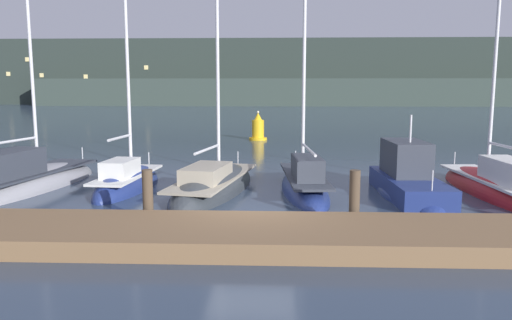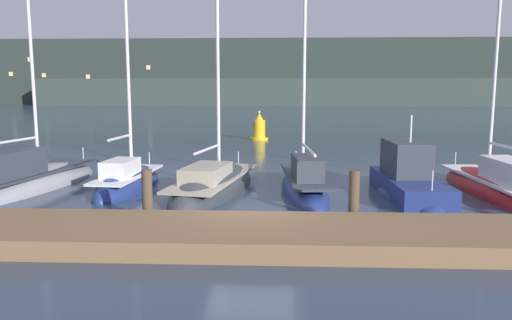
{
  "view_description": "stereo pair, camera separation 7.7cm",
  "coord_description": "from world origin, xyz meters",
  "px_view_note": "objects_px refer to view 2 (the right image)",
  "views": [
    {
      "loc": [
        0.68,
        -13.45,
        3.67
      ],
      "look_at": [
        0.0,
        3.21,
        1.2
      ],
      "focal_mm": 35.0,
      "sensor_mm": 36.0,
      "label": 1
    },
    {
      "loc": [
        0.76,
        -13.45,
        3.67
      ],
      "look_at": [
        0.0,
        3.21,
        1.2
      ],
      "focal_mm": 35.0,
      "sensor_mm": 36.0,
      "label": 2
    }
  ],
  "objects_px": {
    "motorboat_berth_5": "(408,187)",
    "channel_buoy": "(259,129)",
    "sailboat_berth_2": "(128,186)",
    "sailboat_berth_4": "(304,188)",
    "sailboat_berth_6": "(496,191)",
    "sailboat_berth_3": "(214,189)",
    "sailboat_berth_1": "(27,185)"
  },
  "relations": [
    {
      "from": "sailboat_berth_3",
      "to": "sailboat_berth_2",
      "type": "bearing_deg",
      "value": 176.45
    },
    {
      "from": "sailboat_berth_1",
      "to": "channel_buoy",
      "type": "relative_size",
      "value": 5.84
    },
    {
      "from": "sailboat_berth_4",
      "to": "channel_buoy",
      "type": "xyz_separation_m",
      "value": [
        -2.25,
        17.08,
        0.6
      ]
    },
    {
      "from": "sailboat_berth_4",
      "to": "sailboat_berth_6",
      "type": "relative_size",
      "value": 0.72
    },
    {
      "from": "motorboat_berth_5",
      "to": "channel_buoy",
      "type": "distance_m",
      "value": 18.4
    },
    {
      "from": "sailboat_berth_6",
      "to": "channel_buoy",
      "type": "distance_m",
      "value": 19.37
    },
    {
      "from": "sailboat_berth_3",
      "to": "sailboat_berth_6",
      "type": "distance_m",
      "value": 9.67
    },
    {
      "from": "sailboat_berth_6",
      "to": "motorboat_berth_5",
      "type": "bearing_deg",
      "value": -176.19
    },
    {
      "from": "sailboat_berth_2",
      "to": "motorboat_berth_5",
      "type": "height_order",
      "value": "sailboat_berth_2"
    },
    {
      "from": "sailboat_berth_2",
      "to": "sailboat_berth_6",
      "type": "relative_size",
      "value": 0.73
    },
    {
      "from": "sailboat_berth_4",
      "to": "sailboat_berth_6",
      "type": "xyz_separation_m",
      "value": [
        6.49,
        -0.2,
        -0.02
      ]
    },
    {
      "from": "sailboat_berth_2",
      "to": "sailboat_berth_4",
      "type": "relative_size",
      "value": 1.01
    },
    {
      "from": "sailboat_berth_1",
      "to": "channel_buoy",
      "type": "xyz_separation_m",
      "value": [
        7.69,
        17.05,
        0.6
      ]
    },
    {
      "from": "sailboat_berth_4",
      "to": "sailboat_berth_6",
      "type": "distance_m",
      "value": 6.49
    },
    {
      "from": "sailboat_berth_2",
      "to": "sailboat_berth_6",
      "type": "height_order",
      "value": "sailboat_berth_6"
    },
    {
      "from": "channel_buoy",
      "to": "motorboat_berth_5",
      "type": "bearing_deg",
      "value": -71.86
    },
    {
      "from": "sailboat_berth_1",
      "to": "channel_buoy",
      "type": "bearing_deg",
      "value": 65.72
    },
    {
      "from": "sailboat_berth_3",
      "to": "sailboat_berth_6",
      "type": "bearing_deg",
      "value": -1.41
    },
    {
      "from": "sailboat_berth_3",
      "to": "sailboat_berth_4",
      "type": "height_order",
      "value": "sailboat_berth_3"
    },
    {
      "from": "sailboat_berth_4",
      "to": "sailboat_berth_1",
      "type": "bearing_deg",
      "value": 179.81
    },
    {
      "from": "sailboat_berth_1",
      "to": "sailboat_berth_3",
      "type": "height_order",
      "value": "sailboat_berth_1"
    },
    {
      "from": "motorboat_berth_5",
      "to": "sailboat_berth_2",
      "type": "bearing_deg",
      "value": 176.3
    },
    {
      "from": "sailboat_berth_2",
      "to": "motorboat_berth_5",
      "type": "bearing_deg",
      "value": -3.7
    },
    {
      "from": "sailboat_berth_1",
      "to": "channel_buoy",
      "type": "distance_m",
      "value": 18.71
    },
    {
      "from": "channel_buoy",
      "to": "sailboat_berth_3",
      "type": "bearing_deg",
      "value": -93.13
    },
    {
      "from": "sailboat_berth_1",
      "to": "sailboat_berth_4",
      "type": "xyz_separation_m",
      "value": [
        9.94,
        -0.03,
        0.0
      ]
    },
    {
      "from": "motorboat_berth_5",
      "to": "sailboat_berth_3",
      "type": "bearing_deg",
      "value": 176.23
    },
    {
      "from": "sailboat_berth_2",
      "to": "channel_buoy",
      "type": "bearing_deg",
      "value": 76.38
    },
    {
      "from": "sailboat_berth_1",
      "to": "motorboat_berth_5",
      "type": "relative_size",
      "value": 2.2
    },
    {
      "from": "sailboat_berth_2",
      "to": "sailboat_berth_4",
      "type": "bearing_deg",
      "value": -2.1
    },
    {
      "from": "sailboat_berth_6",
      "to": "sailboat_berth_4",
      "type": "bearing_deg",
      "value": 178.22
    },
    {
      "from": "sailboat_berth_1",
      "to": "sailboat_berth_6",
      "type": "xyz_separation_m",
      "value": [
        16.43,
        -0.23,
        -0.02
      ]
    }
  ]
}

